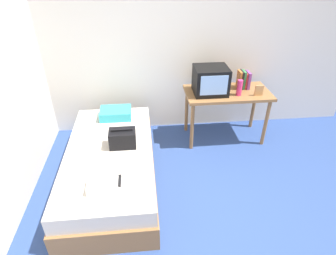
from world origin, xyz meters
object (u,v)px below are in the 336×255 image
magazine (88,174)px  water_bottle (239,88)px  remote_dark (119,181)px  tv (211,80)px  desk (227,98)px  handbag (123,138)px  picture_frame (259,90)px  pillow (116,113)px  book_row (243,80)px  bed (111,166)px  folded_towel (103,184)px

magazine → water_bottle: bearing=30.2°
remote_dark → tv: bearing=48.5°
desk → handbag: size_ratio=3.87×
picture_frame → pillow: (-1.91, 0.08, -0.28)m
tv → remote_dark: size_ratio=2.82×
pillow → book_row: bearing=5.8°
handbag → remote_dark: bearing=-92.1°
picture_frame → tv: bearing=167.0°
water_bottle → bed: bearing=-158.0°
desk → water_bottle: bearing=-48.0°
water_bottle → handbag: water_bottle is taller
water_bottle → remote_dark: water_bottle is taller
handbag → folded_towel: 0.69m
bed → desk: desk is taller
book_row → handbag: 1.89m
magazine → folded_towel: size_ratio=1.04×
book_row → water_bottle: bearing=-119.5°
tv → pillow: tv is taller
desk → picture_frame: bearing=-23.3°
handbag → water_bottle: bearing=22.4°
picture_frame → magazine: 2.40m
book_row → handbag: size_ratio=0.83×
water_bottle → magazine: 2.19m
water_bottle → picture_frame: water_bottle is taller
bed → picture_frame: (1.95, 0.65, 0.58)m
desk → handbag: bearing=-152.0°
water_bottle → book_row: book_row is taller
bed → pillow: size_ratio=4.89×
handbag → magazine: size_ratio=1.03×
book_row → folded_towel: 2.40m
book_row → remote_dark: 2.26m
desk → folded_towel: size_ratio=4.14×
magazine → handbag: bearing=53.4°
book_row → picture_frame: (0.13, -0.26, -0.05)m
bed → magazine: 0.50m
desk → pillow: desk is taller
remote_dark → book_row: bearing=40.9°
water_bottle → remote_dark: 2.02m
tv → magazine: bearing=-141.5°
bed → picture_frame: size_ratio=13.98×
bed → magazine: bearing=-113.8°
water_bottle → book_row: (0.13, 0.22, 0.01)m
remote_dark → folded_towel: bearing=-155.4°
bed → tv: bearing=31.0°
bed → remote_dark: remote_dark is taller
tv → water_bottle: size_ratio=2.06×
desk → magazine: size_ratio=4.00×
desk → picture_frame: picture_frame is taller
book_row → bed: bearing=-153.5°
desk → remote_dark: desk is taller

